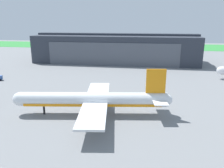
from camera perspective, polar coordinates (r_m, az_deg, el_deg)
The scene contains 4 objects.
ground_plane at distance 64.01m, azimuth -5.12°, elevation -8.08°, with size 440.00×440.00×0.00m, color slate.
grass_field_strip at distance 235.01m, azimuth 5.62°, elevation 9.55°, with size 440.00×56.00×0.08m, color #338B3E.
maintenance_hangar at distance 144.61m, azimuth 0.94°, elevation 9.01°, with size 100.42×29.18×17.92m.
airliner_near_right at distance 63.41m, azimuth -4.83°, elevation -4.03°, with size 44.31×35.92×13.29m.
Camera 1 is at (14.94, -56.55, 26.01)m, focal length 36.07 mm.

